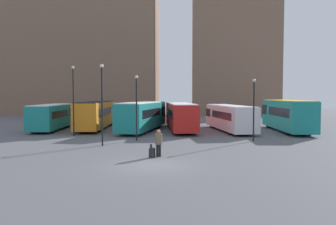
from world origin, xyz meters
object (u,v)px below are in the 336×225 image
bus_1 (96,114)px  bus_5 (287,114)px  lamp_post_0 (102,98)px  trash_bin (77,130)px  suitcase (152,153)px  lamp_post_3 (73,96)px  bus_0 (52,116)px  lamp_post_2 (254,104)px  traveler (159,141)px  bus_3 (180,115)px  lamp_post_1 (136,102)px  bus_2 (143,115)px  bus_4 (229,117)px

bus_1 → bus_5: 21.04m
lamp_post_0 → trash_bin: bearing=121.0°
suitcase → bus_1: bearing=42.7°
lamp_post_3 → trash_bin: lamp_post_3 is taller
bus_0 → lamp_post_2: 21.84m
bus_1 → traveler: 18.88m
bus_0 → trash_bin: bus_0 is taller
bus_3 → suitcase: bus_3 is taller
lamp_post_1 → lamp_post_2: 9.77m
traveler → suitcase: bearing=151.1°
bus_1 → bus_2: (5.60, -1.78, -0.02)m
bus_2 → trash_bin: 7.28m
bus_1 → lamp_post_1: 11.57m
bus_0 → lamp_post_1: bearing=-131.8°
trash_bin → lamp_post_0: bearing=-59.0°
bus_3 → trash_bin: (-9.95, -4.96, -1.20)m
bus_1 → traveler: bus_1 is taller
bus_2 → lamp_post_1: 8.14m
bus_4 → lamp_post_3: 16.24m
bus_3 → lamp_post_3: 11.81m
bus_0 → suitcase: size_ratio=10.75×
lamp_post_2 → bus_3: bearing=125.0°
bus_1 → lamp_post_3: (-0.35, -6.81, 2.09)m
lamp_post_0 → lamp_post_2: lamp_post_0 is taller
lamp_post_0 → bus_4: bearing=45.1°
bus_3 → bus_5: (11.34, -0.91, 0.17)m
bus_3 → bus_2: bearing=96.6°
bus_1 → lamp_post_2: lamp_post_2 is taller
bus_1 → lamp_post_3: 7.14m
bus_5 → lamp_post_1: lamp_post_1 is taller
lamp_post_1 → lamp_post_3: 7.04m
bus_0 → lamp_post_1: lamp_post_1 is taller
bus_4 → lamp_post_3: (-15.24, -5.11, 2.29)m
bus_0 → lamp_post_3: 6.92m
bus_2 → lamp_post_2: 12.97m
bus_1 → lamp_post_1: (6.03, -9.75, 1.54)m
lamp_post_0 → lamp_post_1: size_ratio=1.12×
lamp_post_0 → lamp_post_1: (2.17, 3.02, -0.34)m
bus_5 → suitcase: size_ratio=12.86×
bus_5 → lamp_post_3: bearing=102.8°
bus_1 → lamp_post_0: size_ratio=1.97×
bus_2 → traveler: bus_2 is taller
bus_3 → traveler: bus_3 is taller
bus_0 → traveler: size_ratio=5.41×
bus_5 → traveler: bus_5 is taller
bus_4 → lamp_post_0: 15.77m
bus_4 → traveler: (-6.48, -15.19, -0.50)m
bus_0 → trash_bin: size_ratio=10.81×
lamp_post_2 → lamp_post_3: lamp_post_3 is taller
bus_3 → lamp_post_0: (-5.76, -11.91, 1.96)m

